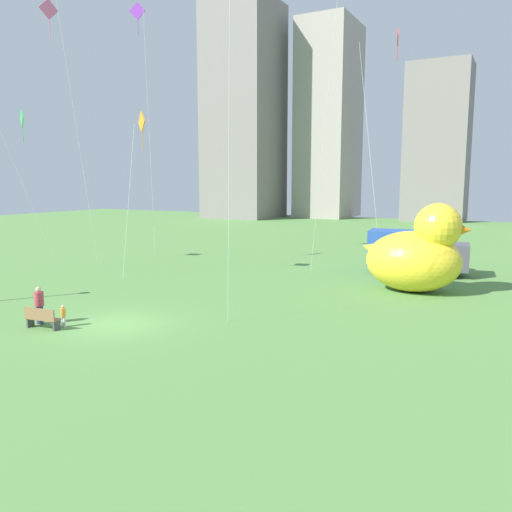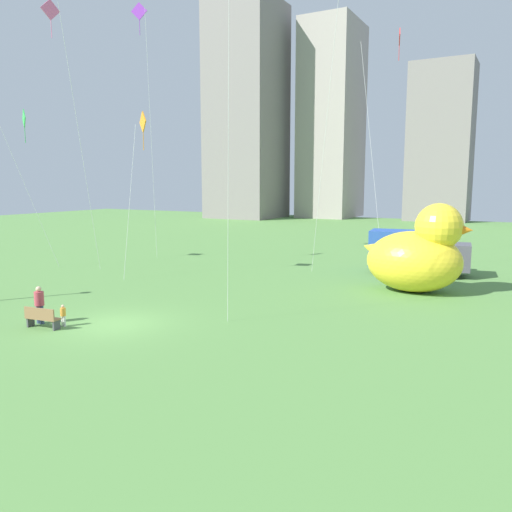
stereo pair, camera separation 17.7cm
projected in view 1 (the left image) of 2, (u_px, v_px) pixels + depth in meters
The scene contains 12 objects.
ground_plane at pixel (116, 324), 21.75m from camera, with size 140.00×140.00×0.00m, color #568842.
park_bench at pixel (42, 318), 21.02m from camera, with size 1.59×0.64×0.90m.
person_adult at pixel (39, 303), 21.70m from camera, with size 0.40×0.40×1.63m.
person_child at pixel (63, 315), 21.32m from camera, with size 0.23×0.23×0.94m.
giant_inflatable_duck at pixel (417, 254), 27.98m from camera, with size 5.95×3.81×4.93m.
box_truck at pixel (415, 252), 33.49m from camera, with size 6.51×3.06×2.85m.
city_skyline at pixel (419, 102), 74.44m from camera, with size 70.97×20.16×41.61m.
kite_purple at pixel (139, 28), 38.08m from camera, with size 1.46×1.20×19.31m.
kite_pink at pixel (52, 26), 31.92m from camera, with size 2.25×3.27×17.38m.
kite_green at pixel (22, 125), 35.71m from camera, with size 2.99×2.77×11.12m.
kite_red at pixel (394, 51), 37.70m from camera, with size 3.12×3.55×17.30m.
kite_orange at pixel (141, 128), 31.10m from camera, with size 1.87×2.13×10.31m.
Camera 1 is at (15.26, -15.76, 6.03)m, focal length 35.72 mm.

